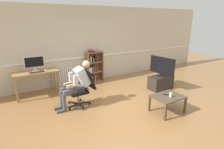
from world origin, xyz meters
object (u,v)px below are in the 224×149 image
at_px(bookshelf, 94,67).
at_px(person_seated, 76,83).
at_px(computer_desk, 36,75).
at_px(computer_mouse, 45,71).
at_px(office_chair, 83,86).
at_px(radiator, 63,77).
at_px(tv_screen, 162,66).
at_px(coffee_table, 168,98).
at_px(spare_remote, 166,95).
at_px(keyboard, 37,72).
at_px(drinking_glass, 171,95).
at_px(tv_stand, 161,82).
at_px(imac_monitor, 34,63).

height_order(bookshelf, person_seated, person_seated).
distance_m(computer_desk, person_seated, 1.54).
xyz_separation_m(computer_mouse, office_chair, (0.68, -1.21, -0.25)).
xyz_separation_m(radiator, person_seated, (-0.14, -1.73, 0.33)).
xyz_separation_m(radiator, tv_screen, (2.71, -1.96, 0.46)).
bearing_deg(coffee_table, bookshelf, 99.34).
height_order(computer_desk, tv_screen, tv_screen).
xyz_separation_m(computer_mouse, tv_screen, (3.36, -1.45, 0.01)).
relative_size(bookshelf, spare_remote, 7.93).
height_order(keyboard, radiator, keyboard).
relative_size(computer_mouse, coffee_table, 0.13).
bearing_deg(drinking_glass, tv_stand, 51.55).
xyz_separation_m(imac_monitor, spare_remote, (2.56, -2.83, -0.57)).
xyz_separation_m(drinking_glass, spare_remote, (0.00, 0.14, -0.04)).
bearing_deg(imac_monitor, office_chair, -56.66).
bearing_deg(computer_mouse, tv_screen, -23.41).
bearing_deg(imac_monitor, drinking_glass, -49.17).
height_order(radiator, person_seated, person_seated).
relative_size(computer_mouse, person_seated, 0.08).
height_order(keyboard, person_seated, person_seated).
distance_m(coffee_table, spare_remote, 0.09).
distance_m(bookshelf, person_seated, 2.08).
bearing_deg(office_chair, tv_screen, 83.00).
distance_m(radiator, tv_screen, 3.38).
bearing_deg(drinking_glass, spare_remote, 89.86).
bearing_deg(tv_screen, computer_desk, 60.66).
bearing_deg(radiator, coffee_table, -62.73).
bearing_deg(office_chair, spare_remote, 47.20).
height_order(keyboard, bookshelf, bookshelf).
distance_m(keyboard, tv_stand, 3.90).
xyz_separation_m(bookshelf, radiator, (-1.14, 0.10, -0.24)).
bearing_deg(coffee_table, computer_desk, 132.19).
distance_m(person_seated, tv_screen, 2.86).
relative_size(bookshelf, coffee_table, 1.59).
bearing_deg(person_seated, computer_desk, -152.36).
relative_size(tv_screen, drinking_glass, 9.05).
bearing_deg(drinking_glass, coffee_table, 98.96).
distance_m(imac_monitor, radiator, 1.18).
bearing_deg(computer_mouse, tv_stand, -23.42).
distance_m(office_chair, coffee_table, 2.20).
relative_size(keyboard, radiator, 0.59).
xyz_separation_m(computer_mouse, drinking_glass, (2.31, -2.77, -0.29)).
distance_m(keyboard, computer_mouse, 0.23).
height_order(computer_mouse, tv_stand, computer_mouse).
distance_m(computer_desk, coffee_table, 3.81).
xyz_separation_m(person_seated, drinking_glass, (1.81, -1.55, -0.17)).
distance_m(computer_desk, tv_screen, 3.94).
height_order(office_chair, tv_screen, tv_screen).
xyz_separation_m(tv_stand, tv_screen, (0.00, 0.00, 0.55)).
distance_m(keyboard, drinking_glass, 3.76).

